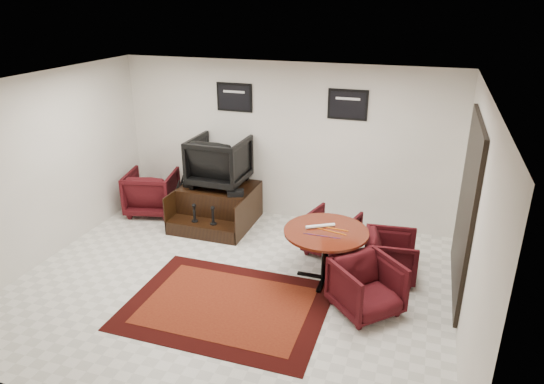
{
  "coord_description": "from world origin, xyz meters",
  "views": [
    {
      "loc": [
        2.38,
        -5.4,
        3.78
      ],
      "look_at": [
        0.31,
        0.9,
        1.11
      ],
      "focal_mm": 32.0,
      "sensor_mm": 36.0,
      "label": 1
    }
  ],
  "objects_px": {
    "meeting_table": "(326,236)",
    "table_chair_back": "(332,231)",
    "table_chair_window": "(391,254)",
    "armchair_side": "(152,190)",
    "shine_podium": "(218,206)",
    "table_chair_corner": "(367,284)",
    "shine_chair": "(219,159)"
  },
  "relations": [
    {
      "from": "shine_podium",
      "to": "table_chair_window",
      "type": "relative_size",
      "value": 1.8
    },
    {
      "from": "shine_podium",
      "to": "table_chair_back",
      "type": "bearing_deg",
      "value": -12.1
    },
    {
      "from": "shine_chair",
      "to": "armchair_side",
      "type": "height_order",
      "value": "shine_chair"
    },
    {
      "from": "meeting_table",
      "to": "table_chair_back",
      "type": "distance_m",
      "value": 0.88
    },
    {
      "from": "armchair_side",
      "to": "table_chair_back",
      "type": "xyz_separation_m",
      "value": [
        3.51,
        -0.48,
        -0.07
      ]
    },
    {
      "from": "table_chair_back",
      "to": "meeting_table",
      "type": "bearing_deg",
      "value": 109.54
    },
    {
      "from": "armchair_side",
      "to": "meeting_table",
      "type": "relative_size",
      "value": 0.75
    },
    {
      "from": "table_chair_corner",
      "to": "shine_podium",
      "type": "bearing_deg",
      "value": 102.56
    },
    {
      "from": "shine_chair",
      "to": "meeting_table",
      "type": "relative_size",
      "value": 0.81
    },
    {
      "from": "table_chair_back",
      "to": "table_chair_corner",
      "type": "relative_size",
      "value": 0.95
    },
    {
      "from": "meeting_table",
      "to": "armchair_side",
      "type": "bearing_deg",
      "value": 160.14
    },
    {
      "from": "armchair_side",
      "to": "table_chair_corner",
      "type": "relative_size",
      "value": 1.14
    },
    {
      "from": "shine_chair",
      "to": "armchair_side",
      "type": "xyz_separation_m",
      "value": [
        -1.35,
        -0.13,
        -0.71
      ]
    },
    {
      "from": "table_chair_back",
      "to": "table_chair_corner",
      "type": "height_order",
      "value": "table_chair_corner"
    },
    {
      "from": "shine_podium",
      "to": "meeting_table",
      "type": "bearing_deg",
      "value": -29.84
    },
    {
      "from": "shine_podium",
      "to": "table_chair_back",
      "type": "relative_size",
      "value": 1.8
    },
    {
      "from": "meeting_table",
      "to": "table_chair_back",
      "type": "bearing_deg",
      "value": 94.66
    },
    {
      "from": "meeting_table",
      "to": "table_chair_corner",
      "type": "distance_m",
      "value": 0.94
    },
    {
      "from": "table_chair_window",
      "to": "table_chair_corner",
      "type": "relative_size",
      "value": 0.95
    },
    {
      "from": "shine_podium",
      "to": "shine_chair",
      "type": "height_order",
      "value": "shine_chair"
    },
    {
      "from": "armchair_side",
      "to": "table_chair_corner",
      "type": "xyz_separation_m",
      "value": [
        4.25,
        -1.88,
        -0.05
      ]
    },
    {
      "from": "table_chair_back",
      "to": "table_chair_corner",
      "type": "bearing_deg",
      "value": 132.57
    },
    {
      "from": "table_chair_back",
      "to": "table_chair_window",
      "type": "distance_m",
      "value": 1.06
    },
    {
      "from": "shine_chair",
      "to": "shine_podium",
      "type": "bearing_deg",
      "value": 90.68
    },
    {
      "from": "shine_podium",
      "to": "shine_chair",
      "type": "distance_m",
      "value": 0.85
    },
    {
      "from": "meeting_table",
      "to": "table_chair_window",
      "type": "height_order",
      "value": "meeting_table"
    },
    {
      "from": "shine_podium",
      "to": "table_chair_window",
      "type": "distance_m",
      "value": 3.25
    },
    {
      "from": "table_chair_corner",
      "to": "meeting_table",
      "type": "bearing_deg",
      "value": 94.12
    },
    {
      "from": "table_chair_window",
      "to": "table_chair_corner",
      "type": "height_order",
      "value": "table_chair_corner"
    },
    {
      "from": "armchair_side",
      "to": "table_chair_back",
      "type": "height_order",
      "value": "armchair_side"
    },
    {
      "from": "table_chair_window",
      "to": "shine_podium",
      "type": "bearing_deg",
      "value": 67.53
    },
    {
      "from": "shine_podium",
      "to": "table_chair_back",
      "type": "height_order",
      "value": "table_chair_back"
    }
  ]
}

